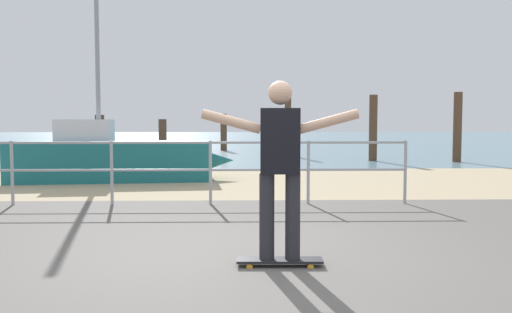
% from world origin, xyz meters
% --- Properties ---
extents(ground_plane, '(24.00, 10.00, 0.04)m').
position_xyz_m(ground_plane, '(0.00, -1.00, 0.00)').
color(ground_plane, '#605B56').
rests_on(ground_plane, ground).
extents(beach_strip, '(24.00, 6.00, 0.04)m').
position_xyz_m(beach_strip, '(0.00, 7.00, 0.00)').
color(beach_strip, tan).
rests_on(beach_strip, ground).
extents(sea_surface, '(72.00, 50.00, 0.04)m').
position_xyz_m(sea_surface, '(0.00, 35.00, 0.00)').
color(sea_surface, slate).
rests_on(sea_surface, ground).
extents(railing_fence, '(11.16, 0.05, 1.05)m').
position_xyz_m(railing_fence, '(-2.91, 3.60, 0.70)').
color(railing_fence, '#9EA0A5').
rests_on(railing_fence, ground).
extents(sailboat, '(5.04, 1.88, 4.86)m').
position_xyz_m(sailboat, '(-2.79, 7.17, 0.52)').
color(sailboat, '#19666B').
rests_on(sailboat, ground).
extents(skateboard, '(0.80, 0.22, 0.08)m').
position_xyz_m(skateboard, '(0.34, -0.12, 0.07)').
color(skateboard, black).
rests_on(skateboard, ground).
extents(skateboarder, '(1.45, 0.22, 1.65)m').
position_xyz_m(skateboarder, '(0.34, -0.12, 1.02)').
color(skateboarder, '#26262B').
rests_on(skateboarder, skateboard).
extents(groyne_post_0, '(0.39, 0.39, 1.63)m').
position_xyz_m(groyne_post_0, '(-6.17, 18.19, 0.81)').
color(groyne_post_0, '#513826').
rests_on(groyne_post_0, ground).
extents(groyne_post_1, '(0.35, 0.35, 1.45)m').
position_xyz_m(groyne_post_1, '(-3.52, 18.54, 0.72)').
color(groyne_post_1, '#513826').
rests_on(groyne_post_1, ground).
extents(groyne_post_2, '(0.29, 0.29, 1.69)m').
position_xyz_m(groyne_post_2, '(-0.88, 19.51, 0.85)').
color(groyne_post_2, '#513826').
rests_on(groyne_post_2, ground).
extents(groyne_post_3, '(0.25, 0.25, 2.38)m').
position_xyz_m(groyne_post_3, '(1.76, 15.92, 1.19)').
color(groyne_post_3, '#513826').
rests_on(groyne_post_3, ground).
extents(groyne_post_4, '(0.28, 0.28, 2.25)m').
position_xyz_m(groyne_post_4, '(4.40, 12.99, 1.12)').
color(groyne_post_4, '#513826').
rests_on(groyne_post_4, ground).
extents(groyne_post_5, '(0.28, 0.28, 2.31)m').
position_xyz_m(groyne_post_5, '(7.05, 12.40, 1.16)').
color(groyne_post_5, '#513826').
rests_on(groyne_post_5, ground).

